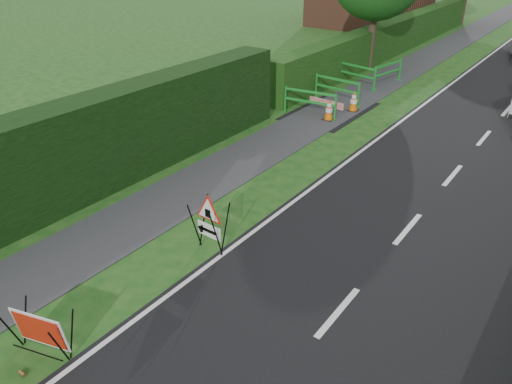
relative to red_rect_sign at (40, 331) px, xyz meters
The scene contains 14 objects.
ground 2.89m from the red_rect_sign, 69.98° to the left, with size 120.00×120.00×0.00m, color #154614.
footpath 37.74m from the red_rect_sign, 93.07° to the left, with size 2.00×90.00×0.02m, color #2D2D30.
hedge_west_near 4.86m from the red_rect_sign, 146.31° to the left, with size 1.10×18.00×2.50m, color black.
hedge_west_far 25.01m from the red_rect_sign, 99.26° to the left, with size 1.00×24.00×1.80m, color #14380F.
red_rect_sign is the anchor object (origin of this frame).
triangle_sign 3.86m from the red_rect_sign, 86.03° to the left, with size 0.82×0.82×1.15m.
traffic_cone_3 12.88m from the red_rect_sign, 97.22° to the left, with size 0.38×0.38×0.79m.
traffic_cone_4 14.29m from the red_rect_sign, 95.37° to the left, with size 0.38×0.38×0.79m.
ped_barrier_0 12.97m from the red_rect_sign, 100.70° to the left, with size 2.09×0.59×1.00m.
ped_barrier_1 15.04m from the red_rect_sign, 99.11° to the left, with size 2.08×0.55×1.00m.
ped_barrier_2 17.52m from the red_rect_sign, 98.98° to the left, with size 2.09×0.77×1.00m.
ped_barrier_3 18.49m from the red_rect_sign, 95.33° to the left, with size 0.74×2.09×1.00m.
redwhite_plank 13.40m from the red_rect_sign, 98.52° to the left, with size 1.50×0.04×0.25m, color red.
litter_can 0.70m from the red_rect_sign, 76.78° to the right, with size 0.07×0.07×0.12m, color #BF7F4C.
Camera 1 is at (5.36, -5.56, 6.20)m, focal length 35.00 mm.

